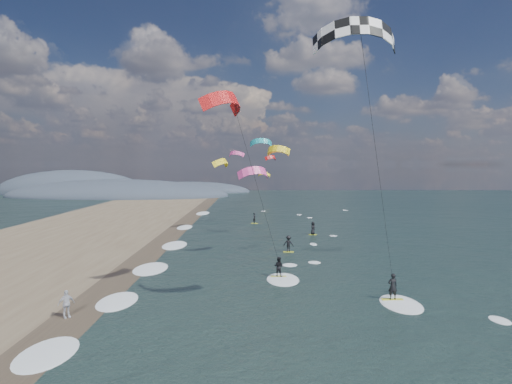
{
  "coord_description": "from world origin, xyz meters",
  "views": [
    {
      "loc": [
        -1.3,
        -22.33,
        9.21
      ],
      "look_at": [
        -1.0,
        12.0,
        7.0
      ],
      "focal_mm": 30.0,
      "sensor_mm": 36.0,
      "label": 1
    }
  ],
  "objects": [
    {
      "name": "shoreline_surf",
      "position": [
        -10.8,
        14.75,
        0.0
      ],
      "size": [
        2.4,
        79.4,
        0.11
      ],
      "color": "white",
      "rests_on": "ground"
    },
    {
      "name": "kitesurfer_near_a",
      "position": [
        5.03,
        1.13,
        13.33
      ],
      "size": [
        7.81,
        8.37,
        17.25
      ],
      "color": "gold",
      "rests_on": "ground"
    },
    {
      "name": "beach_walker",
      "position": [
        -12.5,
        2.94,
        0.84
      ],
      "size": [
        1.01,
        0.96,
        1.69
      ],
      "primitive_type": "imported",
      "rotation": [
        0.0,
        0.0,
        0.73
      ],
      "color": "silver",
      "rests_on": "ground"
    },
    {
      "name": "kitesurfer_near_b",
      "position": [
        -1.47,
        7.96,
        9.37
      ],
      "size": [
        6.72,
        9.21,
        14.61
      ],
      "color": "gold",
      "rests_on": "ground"
    },
    {
      "name": "bg_kite_field",
      "position": [
        -0.02,
        51.58,
        10.63
      ],
      "size": [
        12.37,
        68.67,
        7.05
      ],
      "color": "red",
      "rests_on": "ground"
    },
    {
      "name": "far_kitesurfers",
      "position": [
        3.26,
        29.26,
        0.87
      ],
      "size": [
        8.73,
        22.68,
        1.75
      ],
      "color": "gold",
      "rests_on": "ground"
    },
    {
      "name": "coastal_hills",
      "position": [
        -44.84,
        107.86,
        0.0
      ],
      "size": [
        80.0,
        41.0,
        15.0
      ],
      "color": "#3D4756",
      "rests_on": "ground"
    },
    {
      "name": "wet_sand_strip",
      "position": [
        -12.0,
        10.0,
        0.0
      ],
      "size": [
        3.0,
        240.0,
        0.0
      ],
      "primitive_type": "cube",
      "color": "#382D23",
      "rests_on": "ground"
    },
    {
      "name": "ground",
      "position": [
        0.0,
        0.0,
        0.0
      ],
      "size": [
        260.0,
        260.0,
        0.0
      ],
      "primitive_type": "plane",
      "color": "black",
      "rests_on": "ground"
    }
  ]
}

